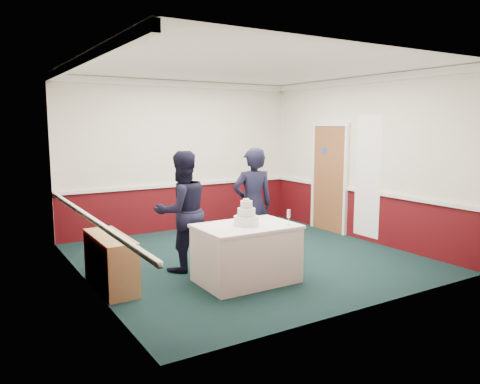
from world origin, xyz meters
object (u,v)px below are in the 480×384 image
cake_knife (253,228)px  cake_table (246,253)px  person_man (182,211)px  person_woman (253,205)px  wedding_cake (246,217)px  champagne_flute (289,215)px  sideboard (111,262)px

cake_knife → cake_table: bearing=82.4°
person_man → person_woman: 1.14m
cake_table → person_woman: person_woman is taller
cake_knife → wedding_cake: bearing=82.4°
wedding_cake → cake_table: bearing=-90.0°
cake_knife → champagne_flute: size_ratio=1.07×
wedding_cake → person_woman: bearing=51.8°
sideboard → cake_knife: (1.62, -0.92, 0.44)m
person_man → person_woman: size_ratio=0.99×
sideboard → person_man: 1.26m
champagne_flute → person_man: size_ratio=0.12×
cake_table → champagne_flute: 0.78m
person_man → cake_table: bearing=116.0°
cake_table → champagne_flute: champagne_flute is taller
cake_table → cake_knife: size_ratio=6.00×
sideboard → cake_table: cake_table is taller
sideboard → cake_table: size_ratio=0.91×
wedding_cake → champagne_flute: 0.57m
wedding_cake → cake_knife: size_ratio=1.65×
person_man → person_woman: (1.13, -0.16, 0.01)m
cake_table → champagne_flute: size_ratio=6.44×
sideboard → champagne_flute: 2.44m
cake_knife → person_man: 1.23m
sideboard → champagne_flute: champagne_flute is taller
sideboard → person_man: (1.12, 0.20, 0.53)m
person_woman → cake_table: bearing=64.9°
sideboard → cake_knife: cake_knife is taller
champagne_flute → person_woman: size_ratio=0.11×
wedding_cake → cake_knife: wedding_cake is taller
person_woman → sideboard: bearing=14.2°
sideboard → champagne_flute: bearing=-25.1°
cake_table → person_man: person_man is taller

